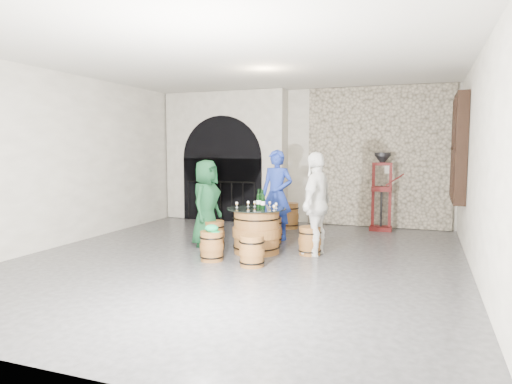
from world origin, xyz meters
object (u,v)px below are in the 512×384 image
(person_blue, at_px, (277,195))
(barrel_stool_right, at_px, (310,241))
(barrel_stool_far, at_px, (272,230))
(barrel_table, at_px, (257,231))
(person_white, at_px, (316,204))
(barrel_stool_near_right, at_px, (252,251))
(wine_bottle_center, at_px, (263,201))
(side_barrel, at_px, (289,216))
(corking_press, at_px, (382,185))
(barrel_stool_near_left, at_px, (212,246))
(person_green, at_px, (206,203))
(wine_bottle_left, at_px, (259,200))
(barrel_stool_left, at_px, (214,234))
(wine_bottle_right, at_px, (261,200))

(person_blue, bearing_deg, barrel_stool_right, -44.10)
(barrel_stool_far, xyz_separation_m, person_blue, (-0.01, 0.32, 0.65))
(barrel_table, bearing_deg, person_white, 11.14)
(barrel_stool_near_right, bearing_deg, wine_bottle_center, 97.88)
(barrel_stool_far, height_order, barrel_stool_right, same)
(barrel_stool_right, distance_m, wine_bottle_center, 1.05)
(barrel_stool_far, relative_size, side_barrel, 0.83)
(barrel_stool_far, distance_m, corking_press, 2.86)
(barrel_table, bearing_deg, barrel_stool_near_left, -122.20)
(barrel_stool_far, height_order, person_blue, person_blue)
(barrel_stool_far, bearing_deg, person_blue, 91.45)
(barrel_stool_near_right, bearing_deg, person_blue, 97.47)
(person_green, distance_m, corking_press, 4.00)
(barrel_table, xyz_separation_m, barrel_stool_near_left, (-0.49, -0.77, -0.15))
(barrel_stool_right, distance_m, corking_press, 3.03)
(wine_bottle_left, bearing_deg, barrel_stool_near_left, -120.97)
(barrel_stool_far, bearing_deg, barrel_stool_left, -139.82)
(person_white, distance_m, wine_bottle_left, 1.00)
(barrel_stool_right, relative_size, person_blue, 0.27)
(barrel_stool_far, height_order, side_barrel, side_barrel)
(wine_bottle_left, bearing_deg, corking_press, 58.02)
(barrel_stool_right, xyz_separation_m, person_blue, (-0.93, 1.06, 0.65))
(side_barrel, bearing_deg, barrel_stool_far, -85.87)
(barrel_stool_right, distance_m, barrel_stool_near_left, 1.68)
(barrel_stool_left, bearing_deg, barrel_table, -11.09)
(barrel_stool_far, bearing_deg, barrel_stool_near_right, -81.47)
(barrel_stool_right, xyz_separation_m, barrel_stool_near_left, (-1.38, -0.95, 0.00))
(corking_press, bearing_deg, barrel_stool_near_left, -122.41)
(barrel_table, height_order, side_barrel, barrel_table)
(barrel_stool_near_right, distance_m, wine_bottle_center, 1.07)
(barrel_stool_left, bearing_deg, person_blue, 50.74)
(person_white, bearing_deg, barrel_stool_right, -70.98)
(wine_bottle_left, height_order, corking_press, corking_press)
(barrel_stool_left, distance_m, wine_bottle_center, 1.25)
(side_barrel, height_order, corking_press, corking_press)
(person_blue, bearing_deg, side_barrel, 99.46)
(wine_bottle_left, relative_size, wine_bottle_right, 1.00)
(side_barrel, bearing_deg, barrel_table, -86.84)
(barrel_stool_near_right, height_order, wine_bottle_right, wine_bottle_right)
(barrel_stool_right, distance_m, side_barrel, 2.56)
(side_barrel, distance_m, corking_press, 2.14)
(barrel_stool_left, height_order, barrel_stool_far, same)
(barrel_stool_far, xyz_separation_m, person_white, (1.02, -0.72, 0.64))
(barrel_stool_near_right, relative_size, wine_bottle_left, 1.47)
(barrel_table, distance_m, barrel_stool_right, 0.93)
(person_white, relative_size, side_barrel, 3.05)
(person_green, bearing_deg, wine_bottle_center, -100.93)
(wine_bottle_left, relative_size, wine_bottle_center, 1.00)
(corking_press, bearing_deg, person_blue, -137.72)
(side_barrel, bearing_deg, person_white, -63.84)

